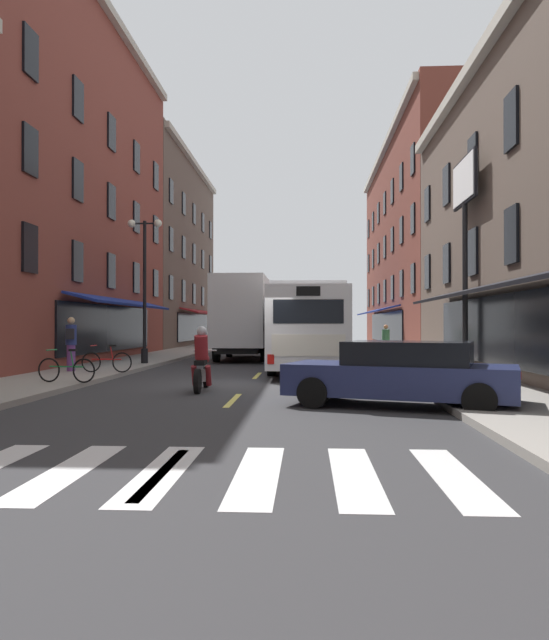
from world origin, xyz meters
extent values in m
cube|color=#333335|center=(0.00, 0.00, -0.05)|extent=(34.80, 80.00, 0.10)
cube|color=#DBCC4C|center=(0.00, -10.00, 0.00)|extent=(0.14, 2.40, 0.01)
cube|color=#DBCC4C|center=(0.00, -3.50, 0.00)|extent=(0.14, 2.40, 0.01)
cube|color=#DBCC4C|center=(0.00, 3.00, 0.00)|extent=(0.14, 2.40, 0.01)
cube|color=#DBCC4C|center=(0.00, 9.50, 0.00)|extent=(0.14, 2.40, 0.01)
cube|color=#DBCC4C|center=(0.00, 16.00, 0.00)|extent=(0.14, 2.40, 0.01)
cube|color=#DBCC4C|center=(0.00, 22.50, 0.00)|extent=(0.14, 2.40, 0.01)
cube|color=#DBCC4C|center=(0.00, 29.00, 0.00)|extent=(0.14, 2.40, 0.01)
cube|color=#DBCC4C|center=(0.00, 35.50, 0.00)|extent=(0.14, 2.40, 0.01)
cube|color=silver|center=(-1.10, -10.00, 0.00)|extent=(0.50, 2.80, 0.01)
cube|color=silver|center=(0.00, -10.00, 0.00)|extent=(0.50, 2.80, 0.01)
cube|color=silver|center=(1.10, -10.00, 0.00)|extent=(0.50, 2.80, 0.01)
cube|color=silver|center=(2.20, -10.00, 0.00)|extent=(0.50, 2.80, 0.01)
cube|color=silver|center=(3.30, -10.00, 0.00)|extent=(0.50, 2.80, 0.01)
cube|color=gray|center=(-5.90, 0.00, 0.07)|extent=(3.00, 80.00, 0.14)
cube|color=gray|center=(5.90, 0.00, 0.07)|extent=(3.00, 80.00, 0.14)
cube|color=brown|center=(-11.40, 10.00, 8.15)|extent=(8.00, 19.90, 16.30)
cube|color=#B2AD9E|center=(-7.30, 10.00, 15.95)|extent=(0.44, 19.40, 0.40)
cube|color=black|center=(-7.36, 10.00, 1.55)|extent=(0.10, 12.00, 2.10)
cube|color=navy|center=(-6.65, 10.00, 2.75)|extent=(1.38, 11.20, 0.44)
cube|color=black|center=(-7.36, 2.00, 4.20)|extent=(0.10, 1.00, 1.60)
cube|color=black|center=(-7.36, 6.00, 4.20)|extent=(0.10, 1.00, 1.60)
cube|color=black|center=(-7.36, 10.00, 4.20)|extent=(0.10, 1.00, 1.60)
cube|color=black|center=(-7.36, 14.00, 4.20)|extent=(0.10, 1.00, 1.60)
cube|color=black|center=(-7.36, 18.00, 4.20)|extent=(0.10, 1.00, 1.60)
cube|color=black|center=(-7.36, 2.00, 7.40)|extent=(0.10, 1.00, 1.60)
cube|color=black|center=(-7.36, 6.00, 7.40)|extent=(0.10, 1.00, 1.60)
cube|color=black|center=(-7.36, 10.00, 7.40)|extent=(0.10, 1.00, 1.60)
cube|color=black|center=(-7.36, 14.00, 7.40)|extent=(0.10, 1.00, 1.60)
cube|color=black|center=(-7.36, 18.00, 7.40)|extent=(0.10, 1.00, 1.60)
cube|color=black|center=(-7.36, 2.00, 10.60)|extent=(0.10, 1.00, 1.60)
cube|color=black|center=(-7.36, 6.00, 10.60)|extent=(0.10, 1.00, 1.60)
cube|color=black|center=(-7.36, 10.00, 10.60)|extent=(0.10, 1.00, 1.60)
cube|color=black|center=(-7.36, 14.00, 10.60)|extent=(0.10, 1.00, 1.60)
cube|color=black|center=(-7.36, 18.00, 10.60)|extent=(0.10, 1.00, 1.60)
cube|color=brown|center=(-11.40, 30.00, 7.45)|extent=(8.00, 19.90, 14.90)
cube|color=#B2AD9E|center=(-7.30, 30.00, 14.55)|extent=(0.44, 19.40, 0.40)
cube|color=black|center=(-7.36, 30.00, 1.55)|extent=(0.10, 12.00, 2.10)
cube|color=maroon|center=(-6.65, 30.00, 2.75)|extent=(1.38, 11.20, 0.44)
cube|color=black|center=(-7.36, 22.00, 4.20)|extent=(0.10, 1.00, 1.60)
cube|color=black|center=(-7.36, 26.00, 4.20)|extent=(0.10, 1.00, 1.60)
cube|color=black|center=(-7.36, 30.00, 4.20)|extent=(0.10, 1.00, 1.60)
cube|color=black|center=(-7.36, 34.00, 4.20)|extent=(0.10, 1.00, 1.60)
cube|color=black|center=(-7.36, 38.00, 4.20)|extent=(0.10, 1.00, 1.60)
cube|color=black|center=(-7.36, 22.00, 7.40)|extent=(0.10, 1.00, 1.60)
cube|color=black|center=(-7.36, 26.00, 7.40)|extent=(0.10, 1.00, 1.60)
cube|color=black|center=(-7.36, 30.00, 7.40)|extent=(0.10, 1.00, 1.60)
cube|color=black|center=(-7.36, 34.00, 7.40)|extent=(0.10, 1.00, 1.60)
cube|color=black|center=(-7.36, 38.00, 7.40)|extent=(0.10, 1.00, 1.60)
cube|color=black|center=(-7.36, 22.00, 10.60)|extent=(0.10, 1.00, 1.60)
cube|color=black|center=(-7.36, 26.00, 10.60)|extent=(0.10, 1.00, 1.60)
cube|color=black|center=(-7.36, 30.00, 10.60)|extent=(0.10, 1.00, 1.60)
cube|color=black|center=(-7.36, 34.00, 10.60)|extent=(0.10, 1.00, 1.60)
cube|color=black|center=(-7.36, 38.00, 10.60)|extent=(0.10, 1.00, 1.60)
cube|color=#B2AD9E|center=(7.30, 0.00, 10.47)|extent=(0.44, 26.07, 0.40)
cube|color=black|center=(7.36, 0.00, 1.55)|extent=(0.10, 16.00, 2.10)
cube|color=black|center=(6.65, 0.00, 2.75)|extent=(1.38, 14.93, 0.44)
cube|color=black|center=(7.36, 0.00, 4.20)|extent=(0.10, 1.00, 1.60)
cube|color=black|center=(7.36, 3.81, 4.20)|extent=(0.10, 1.00, 1.60)
cube|color=black|center=(7.36, 7.62, 4.20)|extent=(0.10, 1.00, 1.60)
cube|color=black|center=(7.36, 11.43, 4.20)|extent=(0.10, 1.00, 1.60)
cube|color=black|center=(7.36, 0.00, 7.40)|extent=(0.10, 1.00, 1.60)
cube|color=black|center=(7.36, 3.81, 7.40)|extent=(0.10, 1.00, 1.60)
cube|color=black|center=(7.36, 7.62, 7.40)|extent=(0.10, 1.00, 1.60)
cube|color=black|center=(7.36, 11.43, 7.40)|extent=(0.10, 1.00, 1.60)
cube|color=brown|center=(11.40, 26.67, 7.41)|extent=(8.00, 26.57, 14.82)
cube|color=#B2AD9E|center=(7.30, 26.67, 14.47)|extent=(0.44, 26.07, 0.40)
cube|color=black|center=(7.36, 26.67, 1.55)|extent=(0.10, 16.00, 2.10)
cube|color=navy|center=(6.65, 26.67, 2.75)|extent=(1.38, 14.93, 0.44)
cube|color=black|center=(7.36, 15.24, 4.20)|extent=(0.10, 1.00, 1.60)
cube|color=black|center=(7.36, 19.05, 4.20)|extent=(0.10, 1.00, 1.60)
cube|color=black|center=(7.36, 22.86, 4.20)|extent=(0.10, 1.00, 1.60)
cube|color=black|center=(7.36, 26.67, 4.20)|extent=(0.10, 1.00, 1.60)
cube|color=black|center=(7.36, 30.48, 4.20)|extent=(0.10, 1.00, 1.60)
cube|color=black|center=(7.36, 34.29, 4.20)|extent=(0.10, 1.00, 1.60)
cube|color=black|center=(7.36, 38.10, 4.20)|extent=(0.10, 1.00, 1.60)
cube|color=black|center=(7.36, 15.24, 7.40)|extent=(0.10, 1.00, 1.60)
cube|color=black|center=(7.36, 19.05, 7.40)|extent=(0.10, 1.00, 1.60)
cube|color=black|center=(7.36, 22.86, 7.40)|extent=(0.10, 1.00, 1.60)
cube|color=black|center=(7.36, 26.67, 7.40)|extent=(0.10, 1.00, 1.60)
cube|color=black|center=(7.36, 30.48, 7.40)|extent=(0.10, 1.00, 1.60)
cube|color=black|center=(7.36, 34.29, 7.40)|extent=(0.10, 1.00, 1.60)
cube|color=black|center=(7.36, 38.10, 7.40)|extent=(0.10, 1.00, 1.60)
cube|color=black|center=(7.36, 15.24, 10.60)|extent=(0.10, 1.00, 1.60)
cube|color=black|center=(7.36, 19.05, 10.60)|extent=(0.10, 1.00, 1.60)
cube|color=black|center=(7.36, 22.86, 10.60)|extent=(0.10, 1.00, 1.60)
cube|color=black|center=(7.36, 26.67, 10.60)|extent=(0.10, 1.00, 1.60)
cube|color=black|center=(7.36, 30.48, 10.60)|extent=(0.10, 1.00, 1.60)
cube|color=black|center=(7.36, 34.29, 10.60)|extent=(0.10, 1.00, 1.60)
cube|color=black|center=(7.36, 38.10, 10.60)|extent=(0.10, 1.00, 1.60)
cylinder|color=black|center=(7.05, 3.67, 3.02)|extent=(0.18, 0.18, 5.76)
cylinder|color=black|center=(7.05, 3.67, 0.26)|extent=(0.40, 0.40, 0.24)
cube|color=black|center=(7.05, 3.67, 6.62)|extent=(0.10, 2.72, 1.60)
cube|color=white|center=(6.99, 3.67, 6.62)|extent=(0.04, 2.56, 1.44)
cube|color=white|center=(7.11, 3.67, 6.62)|extent=(0.04, 2.56, 1.44)
cube|color=silver|center=(1.62, 6.48, 1.63)|extent=(2.72, 12.09, 2.56)
cube|color=silver|center=(1.62, 6.48, 2.97)|extent=(2.50, 10.89, 0.16)
cube|color=black|center=(1.62, 6.78, 1.80)|extent=(2.72, 9.69, 0.96)
cube|color=#193899|center=(1.62, 6.48, 0.60)|extent=(2.74, 11.69, 0.36)
cube|color=black|center=(1.54, 12.47, 1.80)|extent=(2.25, 0.15, 1.10)
cube|color=black|center=(1.70, 0.49, 2.09)|extent=(2.05, 0.15, 0.70)
cube|color=silver|center=(1.71, 0.48, 1.11)|extent=(2.15, 0.13, 0.64)
cube|color=black|center=(1.71, 0.48, 2.69)|extent=(0.70, 0.11, 0.28)
cube|color=red|center=(0.61, 0.46, 0.70)|extent=(0.20, 0.08, 0.28)
cube|color=red|center=(2.80, 0.49, 0.70)|extent=(0.20, 0.08, 0.28)
cylinder|color=black|center=(0.39, 10.50, 0.50)|extent=(0.31, 1.00, 1.00)
cylinder|color=black|center=(2.74, 10.53, 0.50)|extent=(0.31, 1.00, 1.00)
cylinder|color=black|center=(0.50, 2.94, 0.50)|extent=(0.31, 1.00, 1.00)
cylinder|color=black|center=(2.85, 2.97, 0.50)|extent=(0.31, 1.00, 1.00)
cube|color=white|center=(-1.41, 14.97, 1.55)|extent=(2.30, 2.36, 2.40)
cube|color=black|center=(-1.41, 16.11, 2.40)|extent=(2.00, 0.10, 0.80)
cube|color=silver|center=(-1.41, 11.12, 2.32)|extent=(2.40, 5.34, 3.25)
cube|color=navy|center=(-0.19, 11.12, 2.49)|extent=(0.06, 3.20, 0.90)
cube|color=black|center=(-1.41, 12.30, 0.55)|extent=(1.90, 7.30, 0.24)
cylinder|color=black|center=(-2.51, 14.77, 0.45)|extent=(0.28, 0.90, 0.90)
cylinder|color=black|center=(-0.31, 14.77, 0.45)|extent=(0.28, 0.90, 0.90)
cylinder|color=black|center=(-2.51, 10.32, 0.45)|extent=(0.28, 0.90, 0.90)
cylinder|color=black|center=(-0.31, 10.32, 0.45)|extent=(0.28, 0.90, 0.90)
cube|color=silver|center=(-1.61, 21.61, 0.55)|extent=(1.93, 4.50, 0.61)
cube|color=black|center=(-1.61, 21.43, 1.08)|extent=(1.74, 2.44, 0.51)
cube|color=red|center=(-2.34, 19.38, 0.75)|extent=(0.20, 0.06, 0.14)
cube|color=red|center=(-0.83, 19.40, 0.75)|extent=(0.20, 0.06, 0.14)
cylinder|color=black|center=(-2.52, 23.13, 0.32)|extent=(0.23, 0.64, 0.64)
cylinder|color=black|center=(-0.75, 23.16, 0.32)|extent=(0.23, 0.64, 0.64)
cylinder|color=black|center=(-2.48, 20.06, 0.32)|extent=(0.23, 0.64, 0.64)
cylinder|color=black|center=(-0.71, 20.08, 0.32)|extent=(0.23, 0.64, 0.64)
cube|color=navy|center=(3.57, -4.39, 0.56)|extent=(4.93, 3.14, 0.64)
cube|color=black|center=(3.75, -4.45, 1.11)|extent=(2.87, 2.32, 0.50)
cube|color=red|center=(5.52, -5.79, 0.78)|extent=(0.12, 0.21, 0.14)
cube|color=red|center=(5.96, -4.43, 0.78)|extent=(0.12, 0.21, 0.14)
cylinder|color=black|center=(1.79, -4.69, 0.32)|extent=(0.68, 0.41, 0.64)
cylinder|color=black|center=(2.31, -3.09, 0.32)|extent=(0.68, 0.41, 0.64)
cylinder|color=black|center=(4.83, -5.70, 0.32)|extent=(0.68, 0.41, 0.64)
cylinder|color=black|center=(5.36, -4.10, 0.32)|extent=(0.68, 0.41, 0.64)
cylinder|color=black|center=(-1.06, -0.86, 0.31)|extent=(0.11, 0.62, 0.62)
cylinder|color=black|center=(-1.03, -2.30, 0.31)|extent=(0.13, 0.62, 0.62)
cylinder|color=#B2B2B7|center=(-1.06, -0.97, 0.61)|extent=(0.08, 0.33, 0.68)
ellipsoid|color=maroon|center=(-1.05, -1.40, 0.81)|extent=(0.33, 0.57, 0.28)
cube|color=black|center=(-1.04, -1.80, 0.74)|extent=(0.27, 0.57, 0.12)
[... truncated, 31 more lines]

